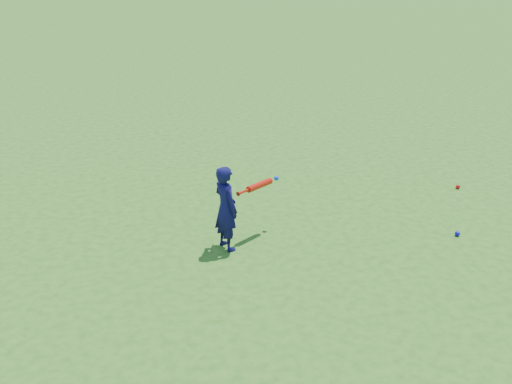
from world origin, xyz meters
TOP-DOWN VIEW (x-y plane):
  - ground at (0.00, 0.00)m, footprint 80.00×80.00m
  - child at (-0.40, -0.30)m, footprint 0.36×0.43m
  - ground_ball_red at (3.23, 0.59)m, footprint 0.06×0.06m
  - ground_ball_blue at (2.38, -0.72)m, footprint 0.06×0.06m
  - bat_swing at (0.08, -0.05)m, footprint 0.61×0.41m

SIDE VIEW (x-z plane):
  - ground at x=0.00m, z-range 0.00..0.00m
  - ground_ball_red at x=3.23m, z-range 0.00..0.06m
  - ground_ball_blue at x=2.38m, z-range 0.00..0.06m
  - child at x=-0.40m, z-range 0.00..1.02m
  - bat_swing at x=0.08m, z-range 0.61..0.69m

